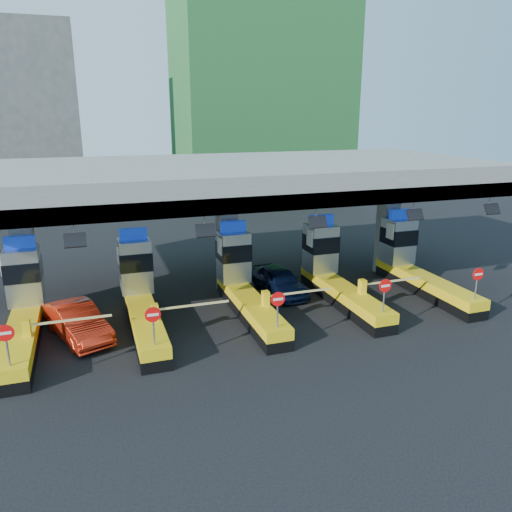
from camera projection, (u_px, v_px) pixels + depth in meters
name	position (u px, v px, depth m)	size (l,w,h in m)	color
ground	(244.00, 310.00, 24.94)	(120.00, 120.00, 0.00)	black
toll_canopy	(227.00, 180.00, 25.85)	(28.00, 12.09, 7.00)	slate
toll_lane_far_left	(23.00, 306.00, 21.72)	(4.43, 8.00, 4.16)	black
toll_lane_left	(140.00, 293.00, 23.27)	(4.43, 8.00, 4.16)	black
toll_lane_center	(242.00, 281.00, 24.81)	(4.43, 8.00, 4.16)	black
toll_lane_right	(332.00, 272.00, 26.35)	(4.43, 8.00, 4.16)	black
toll_lane_far_right	(413.00, 263.00, 27.90)	(4.43, 8.00, 4.16)	black
bg_building_scaffold	(260.00, 69.00, 53.87)	(18.00, 12.00, 28.00)	#1E5926
bg_building_concrete	(7.00, 117.00, 50.87)	(14.00, 10.00, 18.00)	#4C4C49
van	(280.00, 280.00, 26.94)	(1.79, 4.44, 1.51)	black
red_car	(77.00, 322.00, 21.63)	(1.59, 4.57, 1.51)	#A31D0C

